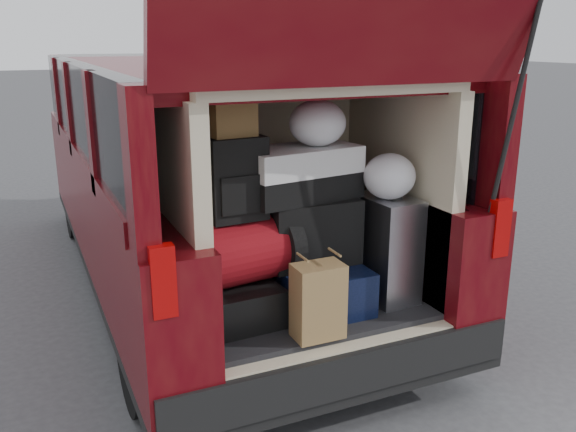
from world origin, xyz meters
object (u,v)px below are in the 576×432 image
black_hardshell (236,299)px  backpack (236,179)px  red_duffel (244,250)px  navy_hardshell (316,285)px  black_soft_case (311,231)px  kraft_bag (318,301)px  twotone_duffel (300,173)px  silver_roller (385,248)px

black_hardshell → backpack: bearing=-77.7°
backpack → red_duffel: bearing=-4.7°
navy_hardshell → black_soft_case: bearing=104.6°
black_hardshell → navy_hardshell: size_ratio=0.92×
navy_hardshell → black_soft_case: black_soft_case is taller
black_hardshell → black_soft_case: (0.43, 0.00, 0.31)m
black_hardshell → red_duffel: 0.27m
kraft_bag → backpack: bearing=129.1°
black_hardshell → twotone_duffel: bearing=3.0°
black_hardshell → backpack: 0.64m
red_duffel → backpack: backpack is taller
backpack → black_soft_case: bearing=-0.0°
red_duffel → navy_hardshell: bearing=-11.6°
silver_roller → black_soft_case: bearing=163.7°
red_duffel → kraft_bag: bearing=-63.0°
black_hardshell → navy_hardshell: bearing=-8.9°
silver_roller → twotone_duffel: size_ratio=0.95×
silver_roller → red_duffel: bearing=171.7°
navy_hardshell → red_duffel: size_ratio=1.06×
silver_roller → backpack: (-0.83, 0.07, 0.45)m
black_hardshell → twotone_duffel: size_ratio=0.82×
backpack → twotone_duffel: (0.38, 0.06, -0.02)m
silver_roller → backpack: 0.95m
backpack → twotone_duffel: bearing=5.9°
kraft_bag → twotone_duffel: size_ratio=0.61×
kraft_bag → twotone_duffel: twotone_duffel is taller
navy_hardshell → black_soft_case: size_ratio=1.13×
kraft_bag → navy_hardshell: bearing=64.7°
navy_hardshell → kraft_bag: kraft_bag is taller
navy_hardshell → red_duffel: bearing=176.9°
silver_roller → kraft_bag: size_ratio=1.55×
black_hardshell → navy_hardshell: navy_hardshell is taller
silver_roller → kraft_bag: (-0.55, -0.28, -0.10)m
kraft_bag → twotone_duffel: (0.09, 0.41, 0.54)m
twotone_duffel → kraft_bag: bearing=-111.4°
silver_roller → twotone_duffel: (-0.46, 0.13, 0.43)m
red_duffel → twotone_duffel: twotone_duffel is taller
navy_hardshell → silver_roller: silver_roller is taller
black_hardshell → backpack: backpack is taller
kraft_bag → twotone_duffel: bearing=77.2°
black_hardshell → black_soft_case: size_ratio=1.04×
kraft_bag → black_soft_case: (0.14, 0.37, 0.23)m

